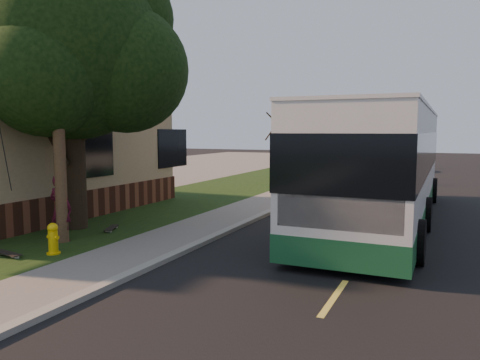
% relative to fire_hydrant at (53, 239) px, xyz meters
% --- Properties ---
extents(ground, '(120.00, 120.00, 0.00)m').
position_rel_fire_hydrant_xyz_m(ground, '(2.60, 0.00, -0.43)').
color(ground, black).
rests_on(ground, ground).
extents(road, '(8.00, 80.00, 0.01)m').
position_rel_fire_hydrant_xyz_m(road, '(6.60, 10.00, -0.43)').
color(road, black).
rests_on(road, ground).
extents(curb, '(0.25, 80.00, 0.12)m').
position_rel_fire_hydrant_xyz_m(curb, '(2.60, 10.00, -0.37)').
color(curb, gray).
rests_on(curb, ground).
extents(sidewalk, '(2.00, 80.00, 0.08)m').
position_rel_fire_hydrant_xyz_m(sidewalk, '(1.60, 10.00, -0.39)').
color(sidewalk, slate).
rests_on(sidewalk, ground).
extents(grass_verge, '(5.00, 80.00, 0.07)m').
position_rel_fire_hydrant_xyz_m(grass_verge, '(-1.90, 10.00, -0.40)').
color(grass_verge, black).
rests_on(grass_verge, ground).
extents(building_lot, '(15.00, 80.00, 0.04)m').
position_rel_fire_hydrant_xyz_m(building_lot, '(-11.90, 10.00, -0.41)').
color(building_lot, slate).
rests_on(building_lot, ground).
extents(fire_hydrant, '(0.32, 0.32, 0.74)m').
position_rel_fire_hydrant_xyz_m(fire_hydrant, '(0.00, 0.00, 0.00)').
color(fire_hydrant, yellow).
rests_on(fire_hydrant, grass_verge).
extents(utility_pole, '(2.86, 3.21, 9.07)m').
position_rel_fire_hydrant_xyz_m(utility_pole, '(-0.71, 0.99, 4.20)').
color(utility_pole, '#473321').
rests_on(utility_pole, ground).
extents(leafy_tree, '(6.30, 6.00, 7.80)m').
position_rel_fire_hydrant_xyz_m(leafy_tree, '(-1.57, 2.65, 4.73)').
color(leafy_tree, black).
rests_on(leafy_tree, grass_verge).
extents(bare_tree_near, '(1.38, 1.21, 4.31)m').
position_rel_fire_hydrant_xyz_m(bare_tree_near, '(-0.90, 18.00, 1.72)').
color(bare_tree_near, black).
rests_on(bare_tree_near, grass_verge).
extents(bare_tree_far, '(1.38, 1.21, 4.03)m').
position_rel_fire_hydrant_xyz_m(bare_tree_far, '(-0.40, 30.00, 1.57)').
color(bare_tree_far, black).
rests_on(bare_tree_far, grass_verge).
extents(traffic_signal, '(0.18, 0.22, 5.50)m').
position_rel_fire_hydrant_xyz_m(traffic_signal, '(3.10, 34.00, 2.73)').
color(traffic_signal, '#2D2D30').
rests_on(traffic_signal, ground).
extents(transit_bus, '(3.08, 13.36, 3.61)m').
position_rel_fire_hydrant_xyz_m(transit_bus, '(6.41, 7.63, 1.49)').
color(transit_bus, silver).
rests_on(transit_bus, ground).
extents(skateboarder, '(0.66, 0.46, 1.75)m').
position_rel_fire_hydrant_xyz_m(skateboarder, '(-0.79, 1.05, 0.51)').
color(skateboarder, '#4A0E20').
rests_on(skateboarder, grass_verge).
extents(skateboard_main, '(0.54, 0.87, 0.08)m').
position_rel_fire_hydrant_xyz_m(skateboard_main, '(-0.50, 2.67, -0.30)').
color(skateboard_main, black).
rests_on(skateboard_main, grass_verge).
extents(skateboard_spare, '(0.91, 0.36, 0.08)m').
position_rel_fire_hydrant_xyz_m(skateboard_spare, '(-0.81, -0.58, -0.30)').
color(skateboard_spare, black).
rests_on(skateboard_spare, grass_verge).
extents(dumpster, '(1.65, 1.49, 1.20)m').
position_rel_fire_hydrant_xyz_m(dumpster, '(-6.10, 4.44, 0.21)').
color(dumpster, black).
rests_on(dumpster, building_lot).
extents(distant_car, '(2.55, 5.21, 1.71)m').
position_rel_fire_hydrant_xyz_m(distant_car, '(4.10, 27.18, 0.42)').
color(distant_car, black).
rests_on(distant_car, ground).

